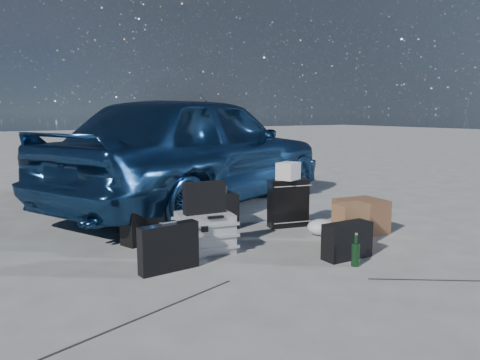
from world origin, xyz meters
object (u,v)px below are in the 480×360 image
pelican_case (205,232)px  suitcase_right (288,203)px  briefcase (169,248)px  suitcase_left (147,207)px  car (198,150)px  green_bottle (356,250)px  duffel_bag (201,212)px  cardboard_box (361,216)px

pelican_case → suitcase_right: 1.23m
briefcase → suitcase_left: suitcase_left is taller
pelican_case → suitcase_left: 0.67m
car → green_bottle: size_ratio=16.65×
suitcase_right → green_bottle: 1.39m
briefcase → green_bottle: (1.32, -0.69, -0.06)m
suitcase_right → duffel_bag: bearing=167.7°
duffel_bag → cardboard_box: 1.67m
car → briefcase: car is taller
cardboard_box → car: bearing=110.6°
briefcase → car: bearing=53.9°
briefcase → suitcase_right: size_ratio=0.93×
briefcase → duffel_bag: briefcase is taller
briefcase → suitcase_right: bearing=17.0°
duffel_bag → suitcase_left: bearing=-157.4°
briefcase → duffel_bag: size_ratio=0.65×
briefcase → duffel_bag: bearing=47.7°
briefcase → cardboard_box: bearing=-2.6°
pelican_case → duffel_bag: bearing=76.6°
car → suitcase_left: 1.81m
briefcase → pelican_case: bearing=29.7°
green_bottle → duffel_bag: bearing=106.1°
suitcase_left → duffel_bag: 0.69m
car → duffel_bag: 1.38m
car → suitcase_left: size_ratio=6.50×
suitcase_left → cardboard_box: bearing=-41.7°
pelican_case → suitcase_left: (-0.32, 0.57, 0.16)m
cardboard_box → suitcase_right: bearing=129.8°
briefcase → cardboard_box: 2.17m
car → suitcase_right: bearing=167.2°
car → pelican_case: (-0.88, -1.86, -0.57)m
green_bottle → cardboard_box: bearing=41.6°
pelican_case → suitcase_right: suitcase_right is taller
suitcase_right → cardboard_box: bearing=-37.5°
pelican_case → car: bearing=76.3°
pelican_case → duffel_bag: (0.34, 0.72, 0.01)m
cardboard_box → duffel_bag: bearing=143.7°
pelican_case → suitcase_right: (1.19, 0.32, 0.09)m
pelican_case → green_bottle: size_ratio=1.81×
car → green_bottle: car is taller
pelican_case → green_bottle: 1.32m
suitcase_left → duffel_bag: (0.66, 0.15, -0.15)m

